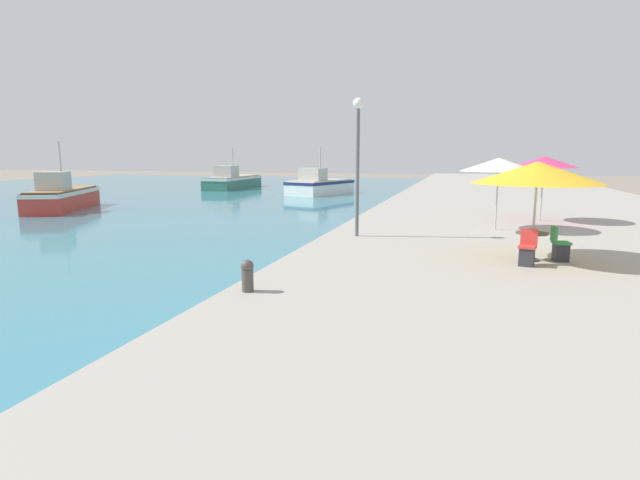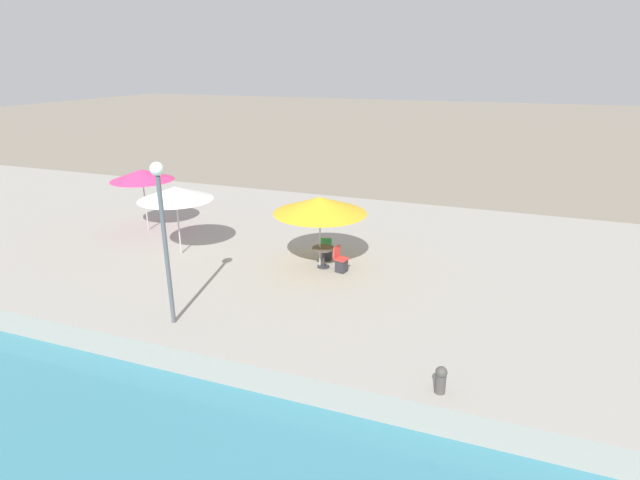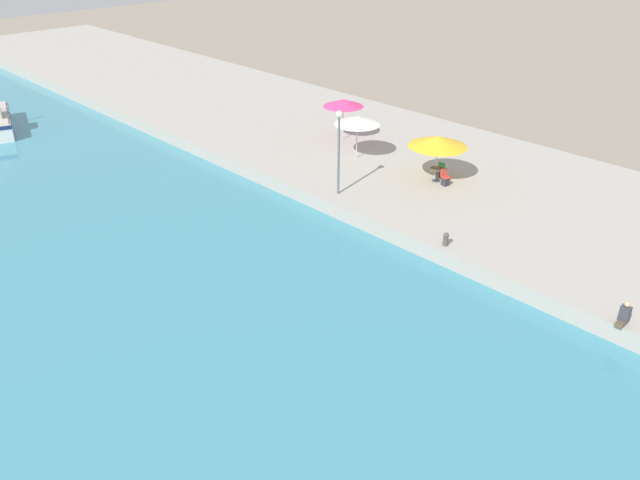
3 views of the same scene
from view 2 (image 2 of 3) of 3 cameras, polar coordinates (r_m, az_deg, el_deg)
name	(u,v)px [view 2 (image 2 of 3)]	position (r m, az deg, el deg)	size (l,w,h in m)	color
quay_promenade	(5,216)	(29.80, -32.33, 2.37)	(16.00, 90.00, 0.80)	#A39E93
cafe_umbrella_pink	(320,205)	(17.19, 0.00, 4.01)	(3.26, 3.26, 2.57)	#B7B7B7
cafe_umbrella_white	(175,193)	(19.14, -16.21, 5.16)	(2.76, 2.76, 2.62)	#B7B7B7
cafe_umbrella_striped	(142,175)	(22.42, -19.68, 7.02)	(2.64, 2.64, 2.68)	#B7B7B7
cafe_table	(323,253)	(17.66, 0.39, -1.53)	(0.80, 0.80, 0.74)	#333338
cafe_chair_left	(327,252)	(18.40, 0.80, -1.33)	(0.49, 0.47, 0.91)	#2D2D33
cafe_chair_right	(341,263)	(17.38, 2.40, -2.64)	(0.49, 0.51, 0.91)	#2D2D33
mooring_bollard	(441,379)	(11.70, 13.64, -15.17)	(0.26, 0.26, 0.65)	#4C4742
lamppost	(162,217)	(13.69, -17.58, 2.48)	(0.36, 0.36, 4.56)	#565B60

